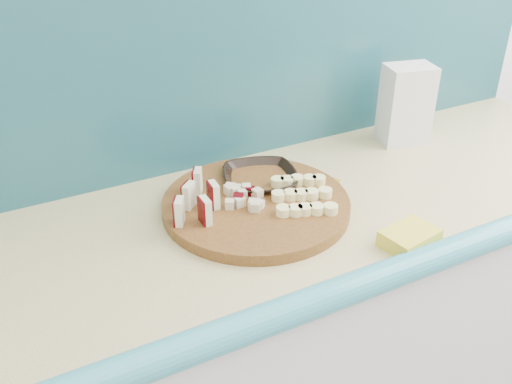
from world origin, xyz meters
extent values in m
cube|color=white|center=(0.00, 1.80, 1.30)|extent=(3.60, 0.04, 2.60)
cube|color=silver|center=(0.10, 1.50, 0.44)|extent=(2.20, 0.60, 0.88)
cube|color=#CCBF77|center=(0.10, 1.50, 0.90)|extent=(2.20, 0.60, 0.03)
cube|color=teal|center=(0.10, 1.20, 0.90)|extent=(2.20, 0.06, 0.03)
cube|color=teal|center=(0.10, 1.79, 1.16)|extent=(2.20, 0.02, 0.50)
cylinder|color=#46280F|center=(0.17, 1.52, 0.92)|extent=(0.55, 0.55, 0.03)
cube|color=beige|center=(-0.02, 1.51, 0.97)|extent=(0.03, 0.04, 0.06)
cube|color=#3F0408|center=(-0.03, 1.52, 0.97)|extent=(0.02, 0.03, 0.06)
cube|color=beige|center=(0.02, 1.56, 0.97)|extent=(0.03, 0.04, 0.06)
cube|color=#3F0408|center=(0.02, 1.57, 0.97)|extent=(0.02, 0.03, 0.06)
cube|color=beige|center=(0.07, 1.61, 0.97)|extent=(0.03, 0.04, 0.06)
cube|color=#3F0408|center=(0.06, 1.62, 0.97)|extent=(0.02, 0.03, 0.06)
cube|color=beige|center=(0.03, 1.49, 0.97)|extent=(0.03, 0.04, 0.06)
cube|color=#3F0408|center=(0.02, 1.50, 0.97)|extent=(0.02, 0.03, 0.06)
cube|color=beige|center=(0.07, 1.54, 0.97)|extent=(0.03, 0.04, 0.06)
cube|color=#3F0408|center=(0.07, 1.55, 0.97)|extent=(0.02, 0.03, 0.06)
cube|color=beige|center=(0.15, 1.53, 0.95)|extent=(0.02, 0.02, 0.02)
cube|color=beige|center=(0.16, 1.53, 0.95)|extent=(0.02, 0.02, 0.02)
cube|color=#3F0408|center=(0.17, 1.55, 0.95)|extent=(0.02, 0.02, 0.02)
cube|color=beige|center=(0.15, 1.54, 0.95)|extent=(0.02, 0.02, 0.02)
cube|color=beige|center=(0.15, 1.55, 0.95)|extent=(0.02, 0.02, 0.02)
cube|color=beige|center=(0.14, 1.56, 0.95)|extent=(0.02, 0.02, 0.02)
cube|color=beige|center=(0.14, 1.54, 0.95)|extent=(0.02, 0.02, 0.02)
cube|color=beige|center=(0.12, 1.54, 0.95)|extent=(0.02, 0.02, 0.02)
cube|color=#3F0408|center=(0.11, 1.53, 0.95)|extent=(0.02, 0.02, 0.02)
cube|color=beige|center=(0.13, 1.53, 0.95)|extent=(0.02, 0.02, 0.02)
cube|color=beige|center=(0.13, 1.52, 0.95)|extent=(0.02, 0.02, 0.02)
cube|color=beige|center=(0.14, 1.53, 0.95)|extent=(0.02, 0.02, 0.02)
cube|color=beige|center=(0.15, 1.52, 0.95)|extent=(0.02, 0.02, 0.02)
cube|color=beige|center=(0.16, 1.52, 0.95)|extent=(0.02, 0.02, 0.02)
cylinder|color=#F5EA95|center=(0.19, 1.45, 0.95)|extent=(0.03, 0.03, 0.02)
cylinder|color=#F5EA95|center=(0.21, 1.44, 0.95)|extent=(0.03, 0.03, 0.02)
cylinder|color=#F5EA95|center=(0.24, 1.42, 0.95)|extent=(0.03, 0.03, 0.02)
cylinder|color=#F5EA95|center=(0.26, 1.41, 0.95)|extent=(0.03, 0.03, 0.02)
cylinder|color=#F5EA95|center=(0.28, 1.40, 0.95)|extent=(0.03, 0.03, 0.02)
cylinder|color=#F5EA95|center=(0.22, 1.50, 0.95)|extent=(0.03, 0.03, 0.02)
cylinder|color=#F5EA95|center=(0.24, 1.49, 0.95)|extent=(0.03, 0.03, 0.02)
cylinder|color=#F5EA95|center=(0.26, 1.48, 0.95)|extent=(0.03, 0.03, 0.02)
cylinder|color=#F5EA95|center=(0.28, 1.47, 0.95)|extent=(0.03, 0.03, 0.02)
cylinder|color=#F5EA95|center=(0.31, 1.46, 0.95)|extent=(0.03, 0.03, 0.02)
cylinder|color=#F5EA95|center=(0.24, 1.56, 0.95)|extent=(0.03, 0.03, 0.02)
cylinder|color=#F5EA95|center=(0.26, 1.55, 0.95)|extent=(0.03, 0.03, 0.02)
cylinder|color=#F5EA95|center=(0.29, 1.54, 0.95)|extent=(0.03, 0.03, 0.02)
cylinder|color=#F5EA95|center=(0.31, 1.53, 0.95)|extent=(0.03, 0.03, 0.02)
cylinder|color=#F5EA95|center=(0.33, 1.52, 0.95)|extent=(0.03, 0.03, 0.02)
imported|color=black|center=(0.22, 1.61, 0.93)|extent=(0.22, 0.22, 0.04)
cube|color=silver|center=(0.70, 1.66, 1.02)|extent=(0.14, 0.12, 0.22)
cube|color=yellow|center=(0.38, 1.26, 0.93)|extent=(0.12, 0.10, 0.03)
cube|color=gold|center=(0.26, 1.61, 0.91)|extent=(0.12, 0.14, 0.01)
cube|color=gold|center=(0.31, 1.63, 0.91)|extent=(0.04, 0.15, 0.01)
cube|color=gold|center=(0.36, 1.60, 0.91)|extent=(0.10, 0.15, 0.01)
camera|label=1|loc=(-0.34, 0.56, 1.59)|focal=40.00mm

